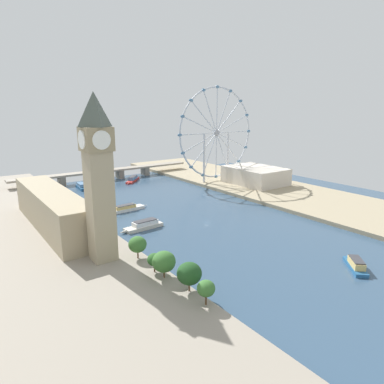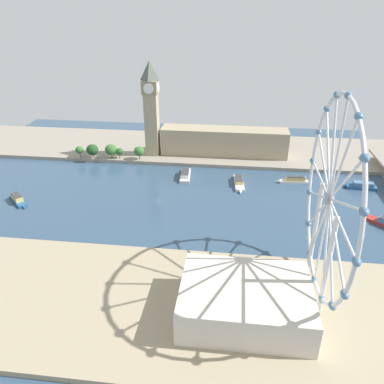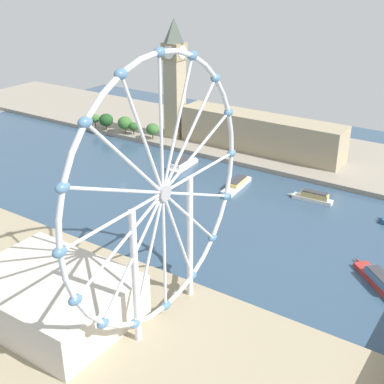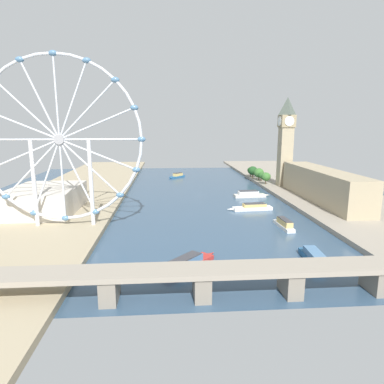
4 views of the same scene
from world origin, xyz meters
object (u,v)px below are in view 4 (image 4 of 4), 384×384
object	(u,v)px
clock_tower	(286,141)
parliament_block	(322,185)
riverside_hall	(45,199)
tour_boat_3	(250,194)
tour_boat_5	(284,224)
tour_boat_0	(252,207)
tour_boat_2	(187,263)
tour_boat_1	(177,176)
river_bridge	(247,274)
ferris_wheel	(60,141)
tour_boat_4	(313,257)

from	to	relation	value
clock_tower	parliament_block	size ratio (longest dim) A/B	0.73
riverside_hall	tour_boat_3	size ratio (longest dim) A/B	1.82
clock_tower	tour_boat_5	xyz separation A→B (m)	(44.13, 127.39, -45.08)
tour_boat_0	tour_boat_2	distance (m)	113.85
tour_boat_1	tour_boat_3	xyz separation A→B (m)	(-60.07, 117.67, 0.10)
clock_tower	tour_boat_3	size ratio (longest dim) A/B	2.62
parliament_block	tour_boat_1	bearing A→B (deg)	-53.08
river_bridge	tour_boat_2	xyz separation A→B (m)	(20.23, -25.73, -6.25)
riverside_hall	tour_boat_5	size ratio (longest dim) A/B	2.21
tour_boat_2	tour_boat_3	distance (m)	158.78
riverside_hall	tour_boat_0	bearing A→B (deg)	-178.49
ferris_wheel	tour_boat_0	xyz separation A→B (m)	(-124.29, -39.33, -51.12)
clock_tower	tour_boat_2	bearing A→B (deg)	59.61
riverside_hall	tour_boat_1	xyz separation A→B (m)	(-97.24, -167.09, -9.06)
ferris_wheel	tour_boat_5	world-z (taller)	ferris_wheel
tour_boat_3	tour_boat_5	world-z (taller)	tour_boat_5
ferris_wheel	tour_boat_5	distance (m)	142.07
clock_tower	tour_boat_0	xyz separation A→B (m)	(52.42, 82.37, -45.49)
ferris_wheel	tour_boat_5	xyz separation A→B (m)	(-132.58, 5.69, -50.71)
tour_boat_3	ferris_wheel	bearing A→B (deg)	-151.72
riverside_hall	tour_boat_0	size ratio (longest dim) A/B	1.72
river_bridge	tour_boat_0	size ratio (longest dim) A/B	5.92
ferris_wheel	river_bridge	bearing A→B (deg)	136.19
riverside_hall	tour_boat_0	world-z (taller)	riverside_hall
clock_tower	river_bridge	xyz separation A→B (m)	(86.68, 208.07, -39.05)
tour_boat_1	parliament_block	bearing A→B (deg)	79.28
ferris_wheel	tour_boat_0	distance (m)	140.03
river_bridge	tour_boat_5	distance (m)	91.41
tour_boat_4	clock_tower	bearing A→B (deg)	-10.53
tour_boat_4	tour_boat_2	bearing A→B (deg)	97.43
riverside_hall	tour_boat_4	xyz separation A→B (m)	(-152.00, 93.18, -9.02)
tour_boat_0	tour_boat_4	bearing A→B (deg)	87.54
riverside_hall	tour_boat_0	xyz separation A→B (m)	(-148.15, -3.92, -9.32)
tour_boat_0	tour_boat_3	size ratio (longest dim) A/B	1.06
tour_boat_2	tour_boat_0	bearing A→B (deg)	14.34
parliament_block	tour_boat_5	bearing A→B (deg)	49.36
river_bridge	parliament_block	bearing A→B (deg)	-123.78
parliament_block	riverside_hall	distance (m)	209.22
tour_boat_1	tour_boat_4	size ratio (longest dim) A/B	0.80
tour_boat_3	river_bridge	bearing A→B (deg)	-108.39
tour_boat_1	riverside_hall	bearing A→B (deg)	12.16
tour_boat_2	tour_boat_4	bearing A→B (deg)	-44.25
tour_boat_0	tour_boat_1	xyz separation A→B (m)	(50.91, -163.18, 0.26)
river_bridge	tour_boat_1	size ratio (longest dim) A/B	9.41
tour_boat_1	tour_boat_2	world-z (taller)	tour_boat_1
tour_boat_4	tour_boat_5	size ratio (longest dim) A/B	1.01
tour_boat_4	parliament_block	bearing A→B (deg)	-21.97
clock_tower	tour_boat_3	world-z (taller)	clock_tower
river_bridge	tour_boat_3	xyz separation A→B (m)	(-43.41, -171.20, -6.08)
parliament_block	tour_boat_4	bearing A→B (deg)	63.42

